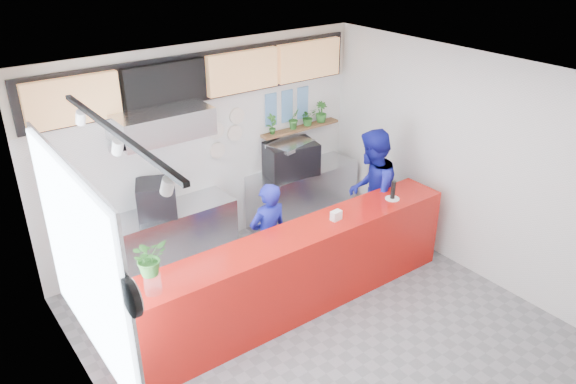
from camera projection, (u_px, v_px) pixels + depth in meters
floor at (316, 325)px, 6.81m from camera, size 5.00×5.00×0.00m
ceiling at (322, 83)px, 5.49m from camera, size 5.00×5.00×0.00m
wall_back at (207, 149)px, 7.96m from camera, size 5.00×0.00×5.00m
wall_left at (93, 300)px, 4.82m from camera, size 0.00×5.00×5.00m
wall_right at (463, 164)px, 7.49m from camera, size 0.00×5.00×5.00m
service_counter at (296, 272)px, 6.86m from camera, size 4.50×0.60×1.10m
cream_band at (202, 72)px, 7.46m from camera, size 5.00×0.02×0.80m
prep_bench at (172, 239)px, 7.77m from camera, size 1.80×0.60×0.90m
panini_oven at (157, 198)px, 7.40m from camera, size 0.66×0.66×0.45m
extraction_hood at (161, 123)px, 6.99m from camera, size 1.20×0.70×0.35m
hood_lip at (163, 138)px, 7.08m from camera, size 1.20×0.69×0.31m
right_bench at (303, 195)px, 9.00m from camera, size 1.80×0.60×0.90m
espresso_machine at (290, 158)px, 8.57m from camera, size 0.87×0.70×0.49m
espresso_tray at (290, 144)px, 8.46m from camera, size 0.74×0.60×0.06m
herb_shelf at (300, 128)px, 8.74m from camera, size 1.40×0.18×0.04m
menu_board_far_left at (73, 101)px, 6.47m from camera, size 1.10×0.10×0.55m
menu_board_mid_left at (165, 85)px, 7.09m from camera, size 1.10×0.10×0.55m
menu_board_mid_right at (243, 71)px, 7.71m from camera, size 1.10×0.10×0.55m
menu_board_far_right at (309, 60)px, 8.33m from camera, size 1.10×0.10×0.55m
soffit at (203, 77)px, 7.47m from camera, size 4.80×0.04×0.65m
window_pane at (82, 264)px, 4.96m from camera, size 0.04×2.20×1.90m
window_frame at (84, 263)px, 4.97m from camera, size 0.03×2.30×2.00m
wall_clock_rim at (131, 297)px, 3.95m from camera, size 0.05×0.30×0.30m
wall_clock_face at (135, 296)px, 3.96m from camera, size 0.02×0.26×0.26m
track_rail at (116, 132)px, 4.40m from camera, size 0.05×2.40×0.04m
dec_plate_a at (216, 131)px, 7.90m from camera, size 0.24×0.03×0.24m
dec_plate_b at (235, 133)px, 8.11m from camera, size 0.24×0.03×0.24m
dec_plate_c at (217, 151)px, 8.04m from camera, size 0.24×0.03×0.24m
dec_plate_d at (237, 116)px, 8.03m from camera, size 0.24×0.03×0.24m
photo_frame_a at (271, 102)px, 8.31m from camera, size 0.20×0.02×0.25m
photo_frame_b at (287, 98)px, 8.47m from camera, size 0.20×0.02×0.25m
photo_frame_c at (303, 95)px, 8.63m from camera, size 0.20×0.02×0.25m
photo_frame_d at (271, 118)px, 8.42m from camera, size 0.20×0.02×0.25m
photo_frame_e at (287, 114)px, 8.58m from camera, size 0.20×0.02×0.25m
photo_frame_f at (303, 110)px, 8.74m from camera, size 0.20×0.02×0.25m
staff_center at (269, 237)px, 7.24m from camera, size 0.56×0.38×1.50m
staff_right at (370, 194)px, 7.93m from camera, size 1.15×1.08×1.88m
herb_a at (272, 124)px, 8.37m from camera, size 0.18×0.14×0.32m
herb_b at (294, 119)px, 8.59m from camera, size 0.20×0.17×0.32m
herb_c at (308, 117)px, 8.75m from camera, size 0.26×0.23×0.27m
herb_d at (321, 112)px, 8.88m from camera, size 0.21×0.19×0.33m
glass_vase at (153, 283)px, 5.54m from camera, size 0.21×0.21×0.21m
basil_vase at (149, 257)px, 5.40m from camera, size 0.39×0.35×0.38m
napkin_holder at (336, 215)px, 6.90m from camera, size 0.14×0.10×0.12m
white_plate at (392, 199)px, 7.42m from camera, size 0.22×0.22×0.01m
pepper_mill at (393, 190)px, 7.37m from camera, size 0.08×0.08×0.24m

